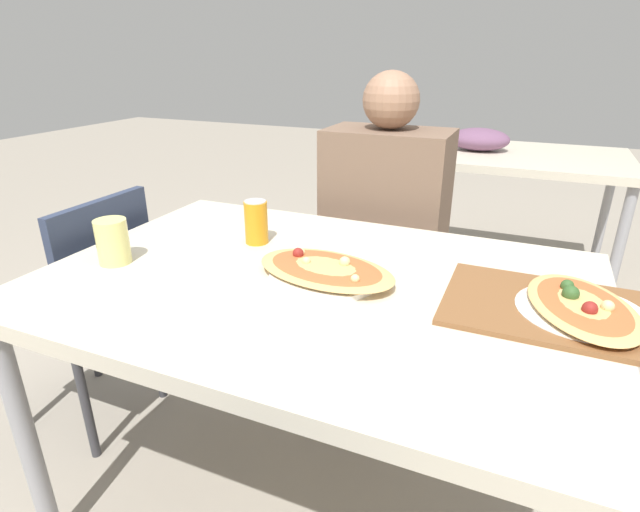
# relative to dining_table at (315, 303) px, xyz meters

# --- Properties ---
(ground_plane) EXTENTS (14.00, 14.00, 0.00)m
(ground_plane) POSITION_rel_dining_table_xyz_m (0.00, 0.00, -0.68)
(ground_plane) COLOR #9E9384
(dining_table) EXTENTS (1.34, 0.92, 0.75)m
(dining_table) POSITION_rel_dining_table_xyz_m (0.00, 0.00, 0.00)
(dining_table) COLOR beige
(dining_table) RESTS_ON ground_plane
(chair_far_seated) EXTENTS (0.40, 0.40, 0.85)m
(chair_far_seated) POSITION_rel_dining_table_xyz_m (-0.03, 0.79, -0.20)
(chair_far_seated) COLOR #2D3851
(chair_far_seated) RESTS_ON ground_plane
(chair_side_left) EXTENTS (0.40, 0.40, 0.85)m
(chair_side_left) POSITION_rel_dining_table_xyz_m (-0.86, 0.05, -0.20)
(chair_side_left) COLOR #2D3851
(chair_side_left) RESTS_ON ground_plane
(person_seated) EXTENTS (0.43, 0.28, 1.21)m
(person_seated) POSITION_rel_dining_table_xyz_m (-0.03, 0.68, 0.02)
(person_seated) COLOR #2D2D38
(person_seated) RESTS_ON ground_plane
(pizza_main) EXTENTS (0.39, 0.28, 0.05)m
(pizza_main) POSITION_rel_dining_table_xyz_m (0.02, 0.01, 0.09)
(pizza_main) COLOR white
(pizza_main) RESTS_ON dining_table
(soda_can) EXTENTS (0.07, 0.07, 0.12)m
(soda_can) POSITION_rel_dining_table_xyz_m (-0.25, 0.16, 0.13)
(soda_can) COLOR orange
(soda_can) RESTS_ON dining_table
(drink_glass) EXTENTS (0.08, 0.08, 0.12)m
(drink_glass) POSITION_rel_dining_table_xyz_m (-0.52, -0.12, 0.13)
(drink_glass) COLOR #E0DB7F
(drink_glass) RESTS_ON dining_table
(serving_tray) EXTENTS (0.43, 0.32, 0.01)m
(serving_tray) POSITION_rel_dining_table_xyz_m (0.52, 0.05, 0.07)
(serving_tray) COLOR brown
(serving_tray) RESTS_ON dining_table
(pizza_second) EXTENTS (0.30, 0.37, 0.06)m
(pizza_second) POSITION_rel_dining_table_xyz_m (0.59, 0.05, 0.09)
(pizza_second) COLOR white
(pizza_second) RESTS_ON dining_table
(background_table) EXTENTS (1.10, 0.80, 0.87)m
(background_table) POSITION_rel_dining_table_xyz_m (0.33, 1.88, 0.01)
(background_table) COLOR beige
(background_table) RESTS_ON ground_plane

